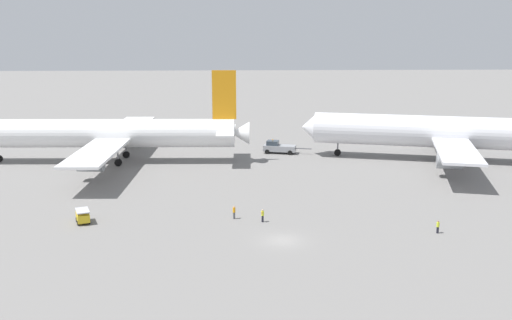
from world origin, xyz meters
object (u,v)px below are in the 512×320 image
at_px(airliner_being_pushed, 438,132).
at_px(gse_baggage_cart_near_cluster, 83,216).
at_px(ground_crew_marshaller_foreground, 438,227).
at_px(ground_crew_ramp_agent_by_cones, 234,212).
at_px(pushback_tug, 279,147).
at_px(ground_crew_wing_walker_right, 263,215).
at_px(airliner_at_gate_left, 105,134).

distance_m(airliner_being_pushed, gse_baggage_cart_near_cluster, 66.98).
bearing_deg(ground_crew_marshaller_foreground, airliner_being_pushed, 70.68).
height_order(airliner_being_pushed, ground_crew_ramp_agent_by_cones, airliner_being_pushed).
bearing_deg(pushback_tug, gse_baggage_cart_near_cluster, -124.30).
bearing_deg(airliner_being_pushed, ground_crew_wing_walker_right, -135.31).
xyz_separation_m(airliner_being_pushed, ground_crew_wing_walker_right, (-34.75, -34.38, -4.52)).
relative_size(airliner_at_gate_left, ground_crew_ramp_agent_by_cones, 31.07).
bearing_deg(ground_crew_marshaller_foreground, airliner_at_gate_left, 139.98).
height_order(pushback_tug, gse_baggage_cart_near_cluster, pushback_tug).
bearing_deg(pushback_tug, airliner_being_pushed, -14.74).
xyz_separation_m(airliner_at_gate_left, pushback_tug, (32.74, 6.55, -4.16)).
height_order(ground_crew_ramp_agent_by_cones, ground_crew_wing_walker_right, ground_crew_ramp_agent_by_cones).
xyz_separation_m(gse_baggage_cart_near_cluster, ground_crew_wing_walker_right, (22.91, -0.61, 0.02)).
distance_m(gse_baggage_cart_near_cluster, ground_crew_wing_walker_right, 22.92).
height_order(airliner_being_pushed, pushback_tug, airliner_being_pushed).
relative_size(pushback_tug, ground_crew_marshaller_foreground, 6.03).
height_order(gse_baggage_cart_near_cluster, ground_crew_marshaller_foreground, gse_baggage_cart_near_cluster).
xyz_separation_m(pushback_tug, ground_crew_ramp_agent_by_cones, (-9.04, -40.69, -0.27)).
distance_m(airliner_at_gate_left, airliner_being_pushed, 62.11).
distance_m(pushback_tug, ground_crew_marshaller_foreground, 49.61).
bearing_deg(pushback_tug, ground_crew_wing_walker_right, -97.30).
xyz_separation_m(airliner_being_pushed, ground_crew_marshaller_foreground, (-13.81, -39.38, -4.58)).
xyz_separation_m(airliner_at_gate_left, ground_crew_ramp_agent_by_cones, (23.70, -34.14, -4.43)).
bearing_deg(ground_crew_ramp_agent_by_cones, airliner_at_gate_left, 124.77).
bearing_deg(gse_baggage_cart_near_cluster, airliner_at_gate_left, 97.24).
xyz_separation_m(pushback_tug, ground_crew_wing_walker_right, (-5.39, -42.11, -0.30)).
distance_m(airliner_at_gate_left, ground_crew_ramp_agent_by_cones, 41.80).
xyz_separation_m(gse_baggage_cart_near_cluster, ground_crew_ramp_agent_by_cones, (19.27, 0.80, 0.06)).
distance_m(airliner_at_gate_left, ground_crew_wing_walker_right, 45.07).
bearing_deg(ground_crew_ramp_agent_by_cones, ground_crew_wing_walker_right, -21.18).
xyz_separation_m(ground_crew_marshaller_foreground, ground_crew_wing_walker_right, (-20.95, 5.00, 0.06)).
bearing_deg(ground_crew_marshaller_foreground, ground_crew_wing_walker_right, 166.57).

